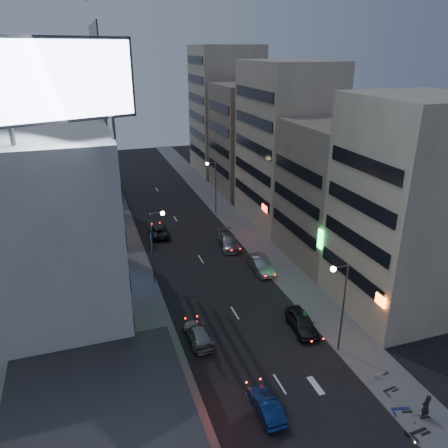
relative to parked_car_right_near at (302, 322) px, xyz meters
name	(u,v)px	position (x,y,z in m)	size (l,w,h in m)	color
ground	(305,424)	(-4.77, -9.62, -0.79)	(180.00, 180.00, 0.00)	black
sidewalk_left	(129,254)	(-12.77, 20.38, -0.73)	(4.00, 120.00, 0.12)	#4C4C4F
sidewalk_right	(251,237)	(3.23, 20.38, -0.73)	(4.00, 120.00, 0.12)	#4C4C4F
food_court	(86,433)	(-18.67, -7.62, 1.19)	(11.00, 13.00, 3.88)	#C2B498
white_building	(32,225)	(-21.77, 10.38, 8.21)	(14.00, 24.00, 18.00)	beige
shophouse_near	(406,210)	(10.23, 0.88, 9.21)	(10.00, 11.00, 20.00)	#C2B498
shophouse_mid	(338,193)	(10.73, 12.38, 7.21)	(11.00, 12.00, 16.00)	gray
shophouse_far	(286,145)	(10.23, 25.38, 10.21)	(10.00, 14.00, 22.00)	#C2B498
far_left_a	(55,152)	(-20.27, 35.38, 9.21)	(11.00, 10.00, 20.00)	beige
far_left_b	(56,151)	(-20.77, 48.38, 6.71)	(12.00, 10.00, 15.00)	gray
far_right_a	(249,139)	(10.73, 40.38, 8.21)	(11.00, 12.00, 18.00)	gray
far_right_b	(226,110)	(11.23, 54.38, 11.21)	(12.00, 12.00, 24.00)	#C2B498
billboard	(57,81)	(-17.76, 0.35, 20.87)	(9.52, 3.75, 6.20)	#595B60
street_lamp_right_near	(340,296)	(1.13, -3.62, 4.57)	(1.60, 0.44, 8.02)	#595B60
street_lamp_left	(155,237)	(-10.68, 12.38, 4.57)	(1.60, 0.44, 8.02)	#595B60
street_lamp_right_far	(213,180)	(1.13, 30.38, 4.57)	(1.60, 0.44, 8.02)	#595B60
parked_car_right_near	(302,322)	(0.00, 0.00, 0.00)	(1.87, 4.66, 1.59)	#232328
parked_car_right_mid	(260,264)	(0.83, 11.51, 0.01)	(1.70, 4.87, 1.60)	#999BA1
parked_car_left	(159,231)	(-8.17, 25.04, -0.11)	(2.27, 4.93, 1.37)	#232328
parked_car_right_far	(228,241)	(-0.48, 18.69, -0.01)	(2.21, 5.42, 1.57)	gray
road_car_blue	(266,406)	(-6.90, -7.87, -0.12)	(1.42, 4.06, 1.34)	navy
road_car_silver	(198,334)	(-9.20, 1.42, -0.12)	(1.89, 4.66, 1.35)	gray
person	(426,407)	(3.08, -11.77, 0.31)	(0.72, 0.47, 1.96)	black
scooter_black_a	(426,420)	(2.60, -12.42, -0.06)	(1.99, 0.66, 1.22)	black
scooter_silver_a	(427,405)	(3.62, -11.41, -0.05)	(2.04, 0.68, 1.25)	#B3B4BB
scooter_blue	(410,400)	(2.82, -10.64, -0.07)	(1.99, 0.66, 1.21)	navy
scooter_black_b	(395,380)	(3.20, -8.62, -0.15)	(1.73, 0.58, 1.05)	black
scooter_silver_b	(385,365)	(3.62, -6.94, -0.19)	(1.58, 0.53, 0.97)	#9B9EA2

